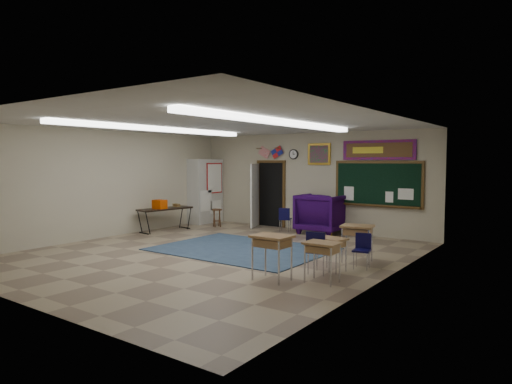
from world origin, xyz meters
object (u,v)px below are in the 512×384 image
Objects in this scene: student_desk_front_right at (357,242)px; wooden_stool at (217,218)px; wingback_armchair at (322,213)px; student_desk_front_left at (331,252)px; folding_table at (165,218)px.

student_desk_front_right reaches higher than wooden_stool.
student_desk_front_right is at bearing 127.97° from wingback_armchair.
wooden_stool is (-5.78, 2.20, -0.14)m from student_desk_front_right.
student_desk_front_right is at bearing -20.84° from wooden_stool.
student_desk_front_left is at bearing -29.59° from wooden_stool.
wooden_stool is (-3.38, -0.83, -0.29)m from wingback_armchair.
wingback_armchair is 2.24× the size of wooden_stool.
wooden_stool is at bearing 148.11° from student_desk_front_right.
student_desk_front_left is 1.13× the size of wooden_stool.
folding_table reaches higher than student_desk_front_left.
wooden_stool is at bearing 73.80° from folding_table.
wingback_armchair reaches higher than student_desk_front_right.
wingback_armchair reaches higher than wooden_stool.
wingback_armchair is at bearing 117.32° from student_desk_front_right.
wingback_armchair is 1.65× the size of student_desk_front_right.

